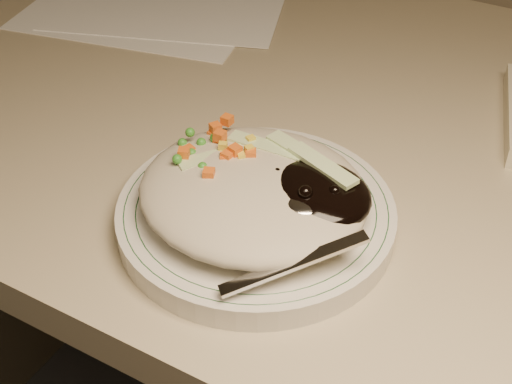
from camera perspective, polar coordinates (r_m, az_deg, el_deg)
The scene contains 5 objects.
desk at distance 0.86m, azimuth 11.87°, elevation -7.11°, with size 1.40×0.70×0.74m.
plate at distance 0.60m, azimuth 0.00°, elevation -1.91°, with size 0.24×0.24×0.02m, color silver.
plate_rim at distance 0.60m, azimuth 0.00°, elevation -1.19°, with size 0.22×0.22×0.00m.
meal at distance 0.58m, azimuth 0.33°, elevation 0.26°, with size 0.21×0.19×0.05m.
papers at distance 0.99m, azimuth -7.97°, elevation 14.47°, with size 0.37×0.32×0.00m.
Camera 1 is at (0.13, 0.79, 1.15)m, focal length 50.00 mm.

